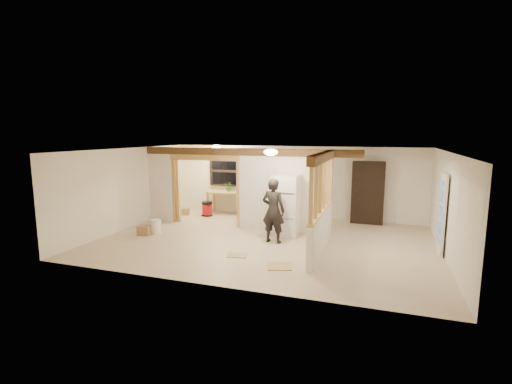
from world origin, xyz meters
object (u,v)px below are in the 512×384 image
(work_table, at_px, (226,203))
(bookshelf, at_px, (368,193))
(refrigerator, at_px, (286,205))
(shop_vac, at_px, (207,209))
(woman, at_px, (273,211))

(work_table, distance_m, bookshelf, 5.02)
(refrigerator, xyz_separation_m, shop_vac, (-3.31, 1.54, -0.62))
(refrigerator, xyz_separation_m, work_table, (-2.80, 2.08, -0.46))
(work_table, height_order, shop_vac, work_table)
(woman, relative_size, shop_vac, 3.33)
(shop_vac, bearing_deg, woman, -36.92)
(shop_vac, bearing_deg, bookshelf, 7.07)
(refrigerator, bearing_deg, woman, -99.51)
(refrigerator, height_order, work_table, refrigerator)
(bookshelf, bearing_deg, woman, -127.18)
(work_table, xyz_separation_m, bookshelf, (4.98, 0.14, 0.61))
(bookshelf, bearing_deg, work_table, -178.38)
(work_table, distance_m, shop_vac, 0.76)
(refrigerator, height_order, bookshelf, bookshelf)
(refrigerator, relative_size, woman, 1.00)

